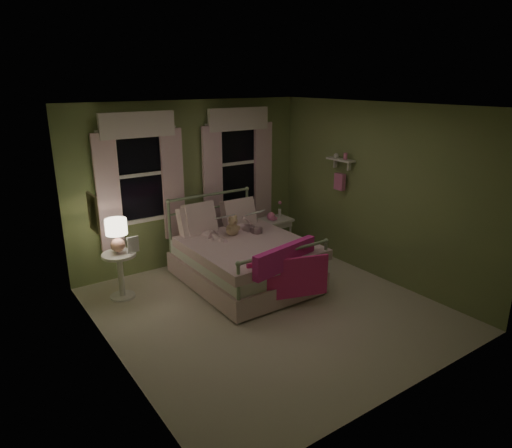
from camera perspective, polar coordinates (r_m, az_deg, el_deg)
room_shell at (r=5.64m, az=1.66°, el=1.20°), size 4.20×4.20×4.20m
bed at (r=6.72m, az=-1.68°, el=-4.36°), size 1.58×2.04×1.18m
pink_throw at (r=5.87m, az=3.80°, el=-5.28°), size 1.10×0.41×0.71m
child_left at (r=6.74m, az=-5.70°, el=1.01°), size 0.30×0.19×0.81m
child_right at (r=7.02m, az=-1.71°, el=1.61°), size 0.41×0.34×0.77m
book_left at (r=6.54m, az=-4.62°, el=0.40°), size 0.20×0.12×0.26m
book_right at (r=6.83m, az=-0.56°, el=0.86°), size 0.22×0.17×0.26m
teddy_bear at (r=6.80m, az=-2.94°, el=-0.38°), size 0.23×0.19×0.32m
nightstand_left at (r=6.52m, az=-16.61°, el=-5.43°), size 0.46×0.46×0.65m
table_lamp at (r=6.34m, az=-17.03°, el=-0.97°), size 0.29×0.29×0.46m
book_nightstand at (r=6.39m, az=-15.72°, el=-3.52°), size 0.17×0.23×0.02m
nightstand_right at (r=7.72m, az=2.48°, el=-0.03°), size 0.50×0.40×0.64m
pink_toy at (r=7.61m, az=1.92°, el=0.96°), size 0.14×0.18×0.14m
bud_vase at (r=7.76m, az=2.99°, el=1.90°), size 0.06×0.06×0.28m
window_left at (r=6.92m, az=-14.26°, el=6.51°), size 1.34×0.13×1.96m
window_right at (r=7.67m, az=-2.24°, el=8.09°), size 1.34×0.13×1.96m
wall_shelf at (r=7.31m, az=10.48°, el=6.55°), size 0.15×0.50×0.60m
framed_picture at (r=5.29m, az=-19.65°, el=1.31°), size 0.03×0.32×0.42m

